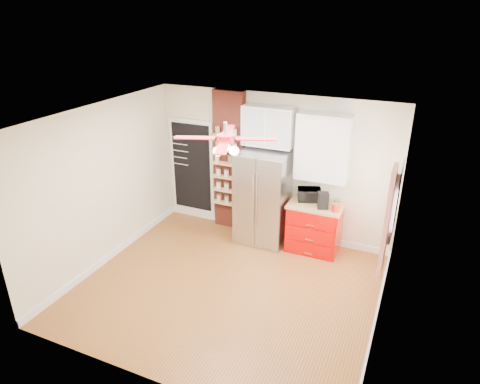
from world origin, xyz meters
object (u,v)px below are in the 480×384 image
at_px(red_cabinet, 314,227).
at_px(ceiling_fan, 226,139).
at_px(pantry_jar_oats, 217,159).
at_px(coffee_maker, 323,200).
at_px(fridge, 263,197).
at_px(toaster_oven, 309,195).
at_px(canister_left, 336,208).

xyz_separation_m(red_cabinet, ceiling_fan, (-0.92, -1.68, 1.97)).
height_order(red_cabinet, ceiling_fan, ceiling_fan).
xyz_separation_m(ceiling_fan, pantry_jar_oats, (-1.03, 1.76, -0.98)).
relative_size(ceiling_fan, coffee_maker, 5.08).
xyz_separation_m(red_cabinet, coffee_maker, (0.14, -0.10, 0.59)).
xyz_separation_m(coffee_maker, pantry_jar_oats, (-2.09, 0.18, 0.40)).
distance_m(fridge, pantry_jar_oats, 1.14).
height_order(ceiling_fan, coffee_maker, ceiling_fan).
height_order(ceiling_fan, toaster_oven, ceiling_fan).
bearing_deg(coffee_maker, pantry_jar_oats, 156.77).
xyz_separation_m(canister_left, pantry_jar_oats, (-2.32, 0.24, 0.47)).
distance_m(coffee_maker, pantry_jar_oats, 2.13).
bearing_deg(fridge, pantry_jar_oats, 172.70).
distance_m(fridge, coffee_maker, 1.12).
height_order(canister_left, pantry_jar_oats, pantry_jar_oats).
bearing_deg(pantry_jar_oats, toaster_oven, 0.94).
distance_m(ceiling_fan, coffee_maker, 2.35).
relative_size(fridge, pantry_jar_oats, 13.04).
xyz_separation_m(red_cabinet, toaster_oven, (-0.16, 0.11, 0.56)).
bearing_deg(fridge, canister_left, -4.96).
bearing_deg(fridge, coffee_maker, -2.57).
distance_m(fridge, toaster_oven, 0.84).
height_order(fridge, coffee_maker, fridge).
height_order(coffee_maker, pantry_jar_oats, pantry_jar_oats).
xyz_separation_m(toaster_oven, pantry_jar_oats, (-1.79, -0.03, 0.43)).
distance_m(canister_left, pantry_jar_oats, 2.38).
relative_size(red_cabinet, pantry_jar_oats, 7.00).
bearing_deg(pantry_jar_oats, canister_left, -5.95).
distance_m(red_cabinet, toaster_oven, 0.59).
height_order(red_cabinet, pantry_jar_oats, pantry_jar_oats).
bearing_deg(pantry_jar_oats, fridge, -7.30).
xyz_separation_m(ceiling_fan, canister_left, (1.29, 1.51, -1.45)).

